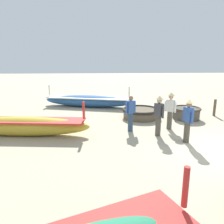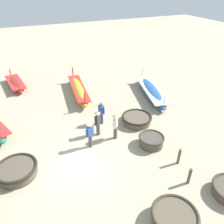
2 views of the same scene
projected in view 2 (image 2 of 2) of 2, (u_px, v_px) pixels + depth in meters
ground_plane at (78, 165)px, 11.33m from camera, size 80.00×80.00×0.00m
coracle_nearest at (151, 140)px, 12.48m from camera, size 1.47×1.47×0.62m
coracle_front_left at (17, 170)px, 10.60m from camera, size 2.03×2.03×0.56m
coracle_weathered at (137, 119)px, 14.45m from camera, size 2.00×2.00×0.52m
coracle_tilted at (174, 218)px, 8.47m from camera, size 1.87×1.87×0.63m
long_boat_white_hull at (151, 91)px, 17.69m from camera, size 2.60×5.98×1.37m
long_boat_ochre_hull at (16, 84)px, 19.14m from camera, size 1.68×4.14×1.05m
long_boat_red_hull at (79, 90)px, 17.82m from camera, size 1.51×5.78×1.43m
fisherman_with_hat at (90, 133)px, 12.05m from camera, size 0.51×0.36×1.67m
fisherman_by_coracle at (98, 121)px, 13.01m from camera, size 0.47×0.36×1.67m
fisherman_crouching at (115, 125)px, 12.71m from camera, size 0.39×0.43×1.67m
fisherman_hauling at (101, 112)px, 14.11m from camera, size 0.36×0.47×1.57m
mooring_post_shoreline at (189, 176)px, 10.10m from camera, size 0.14×0.14×0.90m
mooring_post_mid_beach at (179, 157)px, 11.19m from camera, size 0.14×0.14×0.92m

